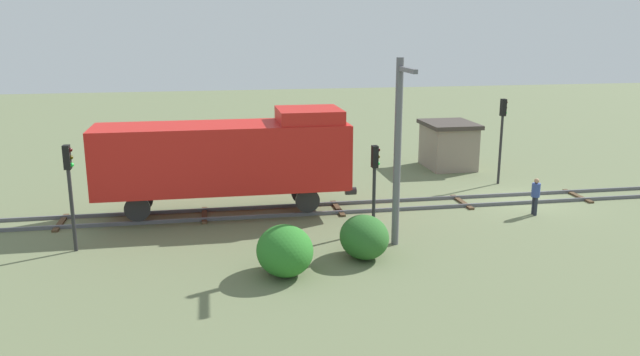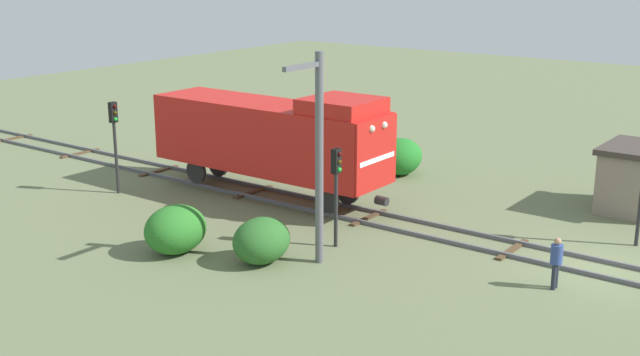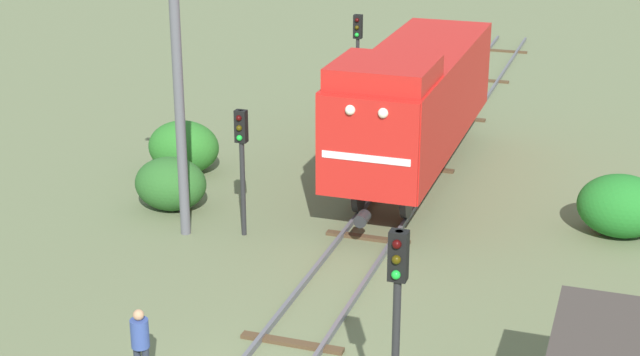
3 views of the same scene
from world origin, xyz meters
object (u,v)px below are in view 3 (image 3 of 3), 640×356
traffic_signal_mid (242,149)px  traffic_signal_near (397,308)px  locomotive (413,98)px  traffic_signal_far (358,47)px  catenary_mast (177,102)px  worker_near_track (140,340)px

traffic_signal_mid → traffic_signal_near: bearing=-52.9°
locomotive → traffic_signal_far: 6.94m
locomotive → traffic_signal_near: (3.20, -14.56, 0.40)m
traffic_signal_mid → catenary_mast: bearing=-165.3°
traffic_signal_far → catenary_mast: 12.32m
traffic_signal_near → traffic_signal_mid: bearing=127.1°
traffic_signal_near → catenary_mast: (-8.27, 8.30, 0.68)m
locomotive → worker_near_track: 13.93m
traffic_signal_mid → worker_near_track: traffic_signal_mid is taller
worker_near_track → traffic_signal_mid: bearing=13.2°
catenary_mast → traffic_signal_near: bearing=-45.1°
traffic_signal_near → traffic_signal_mid: 10.97m
locomotive → catenary_mast: 8.12m
traffic_signal_near → locomotive: bearing=102.4°
locomotive → traffic_signal_mid: (-3.40, -5.82, -0.22)m
locomotive → traffic_signal_far: bearing=121.2°
traffic_signal_mid → traffic_signal_far: traffic_signal_far is taller
worker_near_track → traffic_signal_far: bearing=9.4°
traffic_signal_far → traffic_signal_near: bearing=-71.6°
traffic_signal_mid → traffic_signal_far: 11.76m
locomotive → worker_near_track: (-2.40, -13.60, -1.78)m
traffic_signal_near → catenary_mast: catenary_mast is taller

